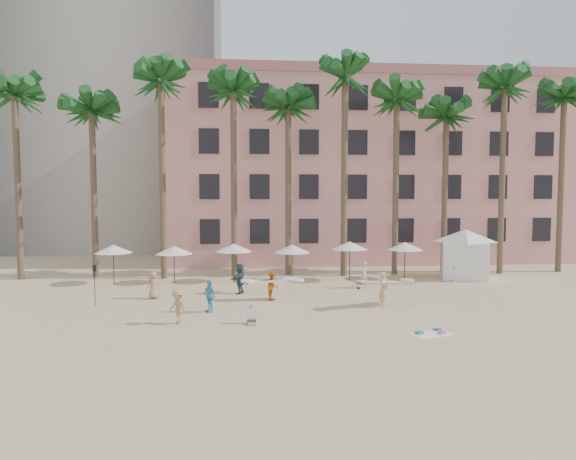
% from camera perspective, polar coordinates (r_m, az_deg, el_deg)
% --- Properties ---
extents(ground, '(120.00, 120.00, 0.00)m').
position_cam_1_polar(ground, '(23.64, 5.96, -10.72)').
color(ground, '#D1B789').
rests_on(ground, ground).
extents(pink_hotel, '(35.00, 14.00, 16.00)m').
position_cam_1_polar(pink_hotel, '(49.80, 8.17, 6.27)').
color(pink_hotel, pink).
rests_on(pink_hotel, ground).
extents(grey_tower, '(22.00, 18.00, 50.00)m').
position_cam_1_polar(grey_tower, '(64.78, -18.24, 20.86)').
color(grey_tower, '#A89E8E').
rests_on(grey_tower, ground).
extents(palm_row, '(44.40, 5.40, 16.30)m').
position_cam_1_polar(palm_row, '(38.39, 2.41, 14.46)').
color(palm_row, brown).
rests_on(palm_row, ground).
extents(umbrella_row, '(22.50, 2.70, 2.73)m').
position_cam_1_polar(umbrella_row, '(35.15, -2.78, -1.99)').
color(umbrella_row, '#332B23').
rests_on(umbrella_row, ground).
extents(cabana, '(5.73, 5.73, 3.50)m').
position_cam_1_polar(cabana, '(38.67, 19.04, -2.05)').
color(cabana, white).
rests_on(cabana, ground).
extents(beach_towel, '(2.03, 1.56, 0.14)m').
position_cam_1_polar(beach_towel, '(23.33, 15.71, -10.96)').
color(beach_towel, white).
rests_on(beach_towel, ground).
extents(carrier_yellow, '(3.28, 1.91, 1.86)m').
position_cam_1_polar(carrier_yellow, '(27.93, 10.55, -6.28)').
color(carrier_yellow, '#E1A57F').
rests_on(carrier_yellow, ground).
extents(carrier_white, '(2.86, 0.86, 1.61)m').
position_cam_1_polar(carrier_white, '(29.20, -1.72, -6.10)').
color(carrier_white, orange).
rests_on(carrier_white, ground).
extents(beachgoers, '(20.79, 11.58, 1.83)m').
position_cam_1_polar(beachgoers, '(30.01, -1.25, -5.85)').
color(beachgoers, '#AC7961').
rests_on(beachgoers, ground).
extents(paddle, '(0.18, 0.04, 2.23)m').
position_cam_1_polar(paddle, '(29.42, -20.69, -5.23)').
color(paddle, black).
rests_on(paddle, ground).
extents(seated_man, '(0.41, 0.71, 0.93)m').
position_cam_1_polar(seated_man, '(24.13, -4.08, -9.61)').
color(seated_man, '#3F3F4C').
rests_on(seated_man, ground).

